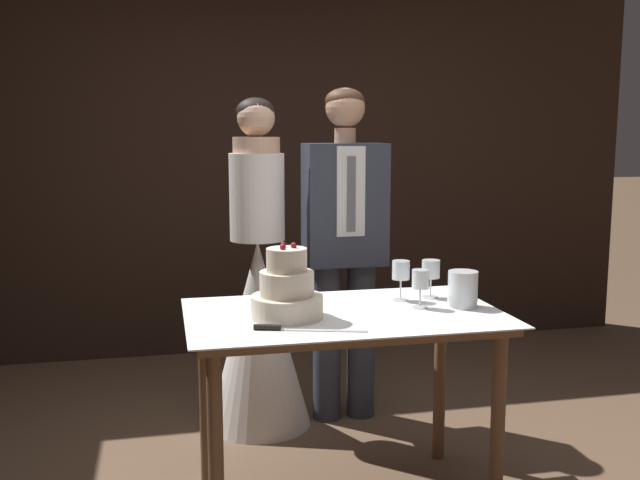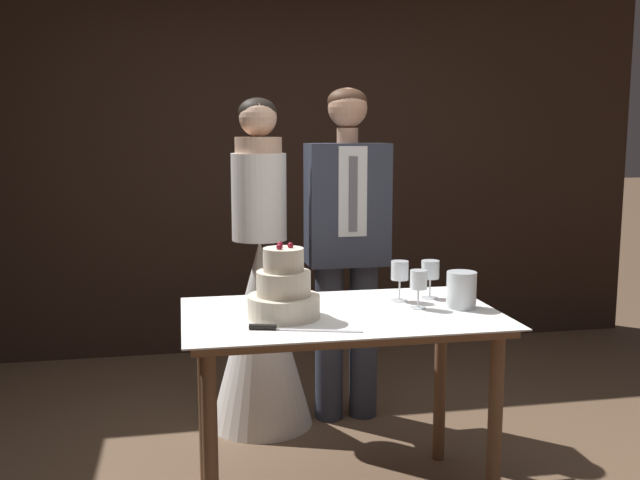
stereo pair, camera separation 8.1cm
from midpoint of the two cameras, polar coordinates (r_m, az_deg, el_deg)
The scene contains 10 objects.
wall_back at distance 5.03m, azimuth -3.24°, elevation 7.21°, with size 5.41×0.12×2.83m, color black.
cake_table at distance 2.91m, azimuth 2.49°, elevation -7.83°, with size 1.27×0.77×0.81m.
tiered_cake at distance 2.78m, azimuth -2.10°, elevation -4.12°, with size 0.28×0.28×0.30m.
cake_knife at distance 2.62m, azimuth -2.07°, elevation -7.06°, with size 0.41×0.14×0.02m.
wine_glass_near at distance 3.07m, azimuth 7.15°, elevation -2.61°, with size 0.08×0.08×0.17m.
wine_glass_middle at distance 3.14m, azimuth 9.54°, elevation -2.51°, with size 0.08×0.08×0.17m.
wine_glass_far at distance 2.95m, azimuth 8.66°, elevation -3.33°, with size 0.07×0.07×0.16m.
hurricane_candle at distance 3.00m, azimuth 12.00°, elevation -3.99°, with size 0.12×0.12×0.15m.
bride at distance 3.73m, azimuth -4.17°, elevation -5.56°, with size 0.54×0.54×1.70m.
groom at distance 3.74m, azimuth 2.78°, elevation 0.18°, with size 0.42×0.25×1.76m.
Camera 2 is at (-0.65, -2.68, 1.52)m, focal length 40.00 mm.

